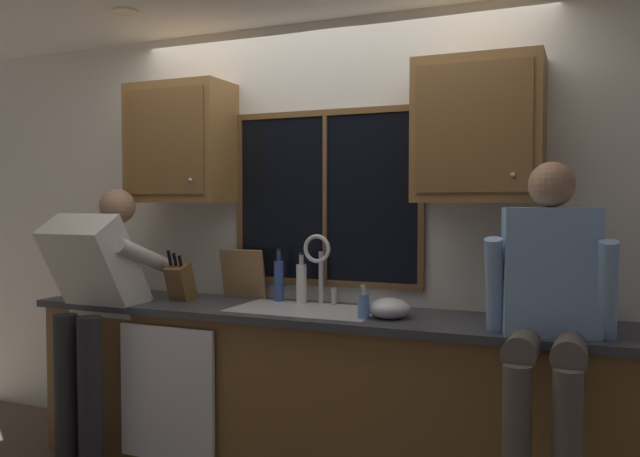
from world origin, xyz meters
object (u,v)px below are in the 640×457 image
object	(u,v)px
person_sitting_on_counter	(549,296)
bottle_tall_clear	(279,280)
knife_block	(180,282)
mixing_bowl	(389,308)
person_standing	(94,296)
bottle_green_glass	(301,282)
soap_dispenser	(364,306)
cutting_board	(243,274)

from	to	relation	value
person_sitting_on_counter	bottle_tall_clear	size ratio (longest dim) A/B	4.08
knife_block	mixing_bowl	world-z (taller)	knife_block
person_standing	bottle_green_glass	distance (m)	1.18
person_sitting_on_counter	knife_block	world-z (taller)	person_sitting_on_counter
bottle_green_glass	knife_block	bearing A→B (deg)	-165.72
person_sitting_on_counter	knife_block	size ratio (longest dim) A/B	3.92
knife_block	mixing_bowl	distance (m)	1.30
knife_block	bottle_green_glass	xyz separation A→B (m)	(0.71, 0.18, 0.01)
mixing_bowl	bottle_green_glass	xyz separation A→B (m)	(-0.59, 0.24, 0.07)
knife_block	person_sitting_on_counter	bearing A→B (deg)	-7.42
bottle_green_glass	mixing_bowl	bearing A→B (deg)	-21.95
soap_dispenser	mixing_bowl	bearing A→B (deg)	33.43
cutting_board	bottle_tall_clear	bearing A→B (deg)	-4.77
person_standing	bottle_tall_clear	xyz separation A→B (m)	(0.91, 0.52, 0.08)
knife_block	bottle_tall_clear	xyz separation A→B (m)	(0.55, 0.20, 0.02)
person_standing	cutting_board	xyz separation A→B (m)	(0.65, 0.55, 0.10)
mixing_bowl	bottle_tall_clear	xyz separation A→B (m)	(-0.75, 0.26, 0.08)
person_sitting_on_counter	bottle_tall_clear	distance (m)	1.59
bottle_green_glass	person_sitting_on_counter	bearing A→B (deg)	-18.24
cutting_board	bottle_green_glass	bearing A→B (deg)	-5.61
bottle_green_glass	bottle_tall_clear	distance (m)	0.16
soap_dispenser	cutting_board	bearing A→B (deg)	158.49
person_sitting_on_counter	soap_dispenser	bearing A→B (deg)	171.10
cutting_board	mixing_bowl	distance (m)	1.04
person_standing	knife_block	world-z (taller)	person_standing
person_sitting_on_counter	cutting_board	xyz separation A→B (m)	(-1.77, 0.49, -0.04)
person_standing	cutting_board	world-z (taller)	person_standing
person_sitting_on_counter	soap_dispenser	distance (m)	0.90
cutting_board	bottle_green_glass	xyz separation A→B (m)	(0.41, -0.04, -0.03)
mixing_bowl	cutting_board	bearing A→B (deg)	164.40
person_standing	knife_block	bearing A→B (deg)	42.44
person_standing	soap_dispenser	distance (m)	1.56
person_standing	mixing_bowl	bearing A→B (deg)	9.11
bottle_tall_clear	person_sitting_on_counter	bearing A→B (deg)	-17.15
person_sitting_on_counter	soap_dispenser	xyz separation A→B (m)	(-0.88, 0.14, -0.12)
mixing_bowl	soap_dispenser	distance (m)	0.13
person_standing	cutting_board	bearing A→B (deg)	39.79
person_standing	person_sitting_on_counter	world-z (taller)	person_sitting_on_counter
bottle_green_glass	cutting_board	bearing A→B (deg)	174.39
person_standing	mixing_bowl	world-z (taller)	person_standing
person_standing	bottle_green_glass	size ratio (longest dim) A/B	5.39
person_standing	soap_dispenser	xyz separation A→B (m)	(1.55, 0.19, 0.02)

